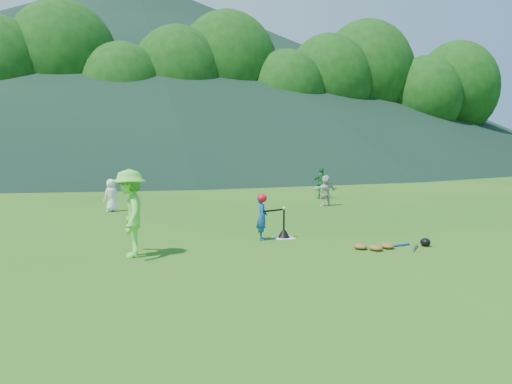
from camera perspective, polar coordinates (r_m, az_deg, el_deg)
ground at (r=12.25m, az=3.20°, el=-5.29°), size 120.00×120.00×0.00m
home_plate at (r=12.24m, az=3.20°, el=-5.25°), size 0.45×0.45×0.02m
baseball at (r=12.13m, az=3.22°, el=-1.87°), size 0.08×0.08×0.08m
batter_child at (r=11.95m, az=0.68°, el=-2.91°), size 0.34×0.44×1.09m
adult_coach at (r=10.43m, az=-14.19°, el=-2.38°), size 0.69×1.17×1.79m
fielder_a at (r=17.59m, az=-16.21°, el=-0.36°), size 0.65×0.60×1.11m
fielder_c at (r=20.96m, az=7.51°, el=1.03°), size 0.80×0.39×1.33m
fielder_d at (r=18.60m, az=7.97°, el=0.18°), size 1.10×0.46×1.15m
batting_tee at (r=12.22m, az=3.20°, el=-4.70°), size 0.30×0.30×0.68m
batter_gear at (r=11.90m, az=0.80°, el=-0.81°), size 0.73×0.26×0.45m
equipment_pile at (r=11.40m, az=14.82°, el=-5.95°), size 1.80×0.78×0.19m
outfield_fence at (r=39.60m, az=-10.11°, el=3.16°), size 70.07×0.08×1.33m
tree_line at (r=45.77m, az=-10.76°, el=12.88°), size 70.04×11.40×14.82m
distant_hills at (r=94.11m, az=-18.39°, el=13.03°), size 155.00×140.00×32.00m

